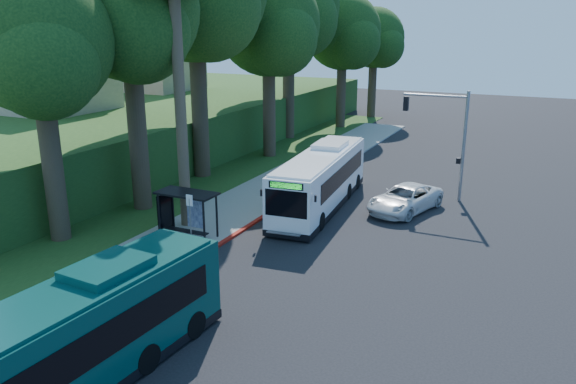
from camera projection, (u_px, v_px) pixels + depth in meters
The scene contains 17 objects.
ground at pixel (333, 240), 29.40m from camera, with size 140.00×140.00×0.00m, color black.
sidewalk at pixel (215, 219), 32.39m from camera, with size 4.50×70.00×0.12m, color gray.
red_curb at pixel (211, 250), 27.98m from camera, with size 0.25×30.00×0.13m, color #9D1B11.
grass_verge at pixel (185, 186), 39.07m from camera, with size 8.00×70.00×0.06m, color #234719.
bus_shelter at pixel (185, 205), 29.40m from camera, with size 3.20×1.51×2.55m.
stop_sign_pole at pixel (190, 217), 26.70m from camera, with size 0.35×0.06×3.17m.
traffic_signal_pole at pixel (448, 131), 35.22m from camera, with size 4.10×0.30×7.00m.
hillside_backdrop at pixel (130, 118), 52.59m from camera, with size 24.00×60.00×8.80m.
tree_0 at pixel (130, 18), 31.27m from camera, with size 8.40×8.00×15.70m.
tree_2 at pixel (269, 29), 45.11m from camera, with size 8.82×8.40×15.12m.
tree_3 at pixel (290, 12), 52.41m from camera, with size 10.08×9.60×17.28m.
tree_4 at pixel (343, 35), 58.95m from camera, with size 8.40×8.00×14.14m.
tree_5 at pixel (375, 41), 65.68m from camera, with size 7.35×7.00×12.86m.
tree_6 at pixel (39, 50), 26.73m from camera, with size 7.56×7.20×13.74m.
white_bus at pixel (321, 178), 34.43m from camera, with size 3.79×12.51×3.67m.
teal_bus at pixel (64, 345), 16.59m from camera, with size 3.41×12.43×3.66m.
pickup at pixel (405, 199), 33.83m from camera, with size 2.59×5.62×1.56m, color silver.
Camera 1 is at (9.67, -25.78, 10.89)m, focal length 35.00 mm.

